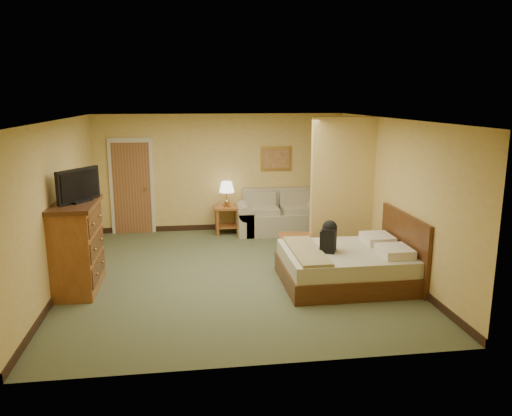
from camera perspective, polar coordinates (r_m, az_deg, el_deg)
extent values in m
plane|color=#4E5537|center=(8.59, -2.49, -7.54)|extent=(6.00, 6.00, 0.00)
plane|color=white|center=(8.08, -2.67, 10.07)|extent=(6.00, 6.00, 0.00)
cube|color=#D6B25B|center=(11.18, -4.04, 4.04)|extent=(5.50, 0.02, 2.60)
cube|color=#D6B25B|center=(8.44, -21.51, 0.41)|extent=(0.02, 6.00, 2.60)
cube|color=#D6B25B|center=(8.91, 15.31, 1.45)|extent=(0.02, 6.00, 2.60)
cube|color=#D6B25B|center=(9.56, 9.83, 2.43)|extent=(1.20, 0.15, 2.60)
cube|color=beige|center=(11.23, -14.00, 2.44)|extent=(0.94, 0.06, 2.10)
cube|color=brown|center=(11.22, -13.99, 2.17)|extent=(0.80, 0.04, 2.00)
cylinder|color=#A2783B|center=(11.14, -12.48, 2.18)|extent=(0.04, 0.12, 0.04)
cube|color=black|center=(11.42, -3.94, -2.14)|extent=(5.50, 0.02, 0.12)
cube|color=tan|center=(11.08, 2.66, -1.65)|extent=(1.55, 0.83, 0.47)
cube|color=tan|center=(11.32, 2.35, 1.13)|extent=(1.55, 0.20, 0.49)
cube|color=tan|center=(10.96, -1.33, -1.65)|extent=(0.33, 0.83, 0.52)
cube|color=tan|center=(11.24, 6.56, -1.37)|extent=(0.33, 0.83, 0.52)
cube|color=brown|center=(10.97, -3.35, 0.09)|extent=(0.55, 0.55, 0.04)
cube|color=brown|center=(11.07, -3.32, -2.03)|extent=(0.46, 0.46, 0.03)
cube|color=brown|center=(10.81, -4.40, -1.77)|extent=(0.06, 0.06, 0.56)
cube|color=brown|center=(10.85, -2.07, -1.69)|extent=(0.06, 0.06, 0.56)
cube|color=brown|center=(11.24, -4.55, -1.22)|extent=(0.06, 0.06, 0.56)
cube|color=brown|center=(11.27, -2.30, -1.14)|extent=(0.06, 0.06, 0.56)
cylinder|color=#A2783B|center=(10.96, -3.35, 0.30)|extent=(0.17, 0.17, 0.04)
cylinder|color=#A2783B|center=(10.92, -3.37, 1.38)|extent=(0.02, 0.02, 0.28)
cone|color=white|center=(10.88, -3.38, 2.43)|extent=(0.33, 0.33, 0.23)
cube|color=brown|center=(9.40, 4.55, -3.31)|extent=(0.73, 0.73, 0.04)
cube|color=brown|center=(9.47, 4.52, -4.77)|extent=(0.62, 0.62, 0.03)
cube|color=brown|center=(9.15, 3.24, -5.02)|extent=(0.04, 0.04, 0.38)
cube|color=brown|center=(9.77, 5.73, -3.93)|extent=(0.04, 0.04, 0.38)
cube|color=#B78E3F|center=(11.27, 2.31, 5.67)|extent=(0.70, 0.03, 0.55)
cube|color=brown|center=(11.25, 2.33, 5.65)|extent=(0.59, 0.02, 0.43)
cube|color=brown|center=(8.20, -19.83, -4.38)|extent=(0.61, 1.22, 1.33)
cube|color=#442210|center=(8.04, -20.19, 0.39)|extent=(0.69, 1.31, 0.07)
cube|color=black|center=(8.01, -19.52, 0.76)|extent=(0.37, 0.42, 0.03)
cube|color=black|center=(7.96, -19.65, 2.49)|extent=(0.50, 0.74, 0.50)
cube|color=#442210|center=(8.26, 10.23, -7.42)|extent=(2.05, 1.64, 0.31)
cube|color=beige|center=(8.17, 10.30, -5.59)|extent=(1.99, 1.58, 0.25)
cube|color=#442210|center=(8.48, 16.53, -4.32)|extent=(0.06, 1.74, 1.13)
cube|color=white|center=(8.03, 15.58, -4.82)|extent=(0.46, 0.56, 0.14)
cube|color=white|center=(8.66, 13.71, -3.44)|extent=(0.46, 0.56, 0.14)
cube|color=#91804F|center=(7.95, 5.76, -4.88)|extent=(0.46, 1.54, 0.05)
cube|color=black|center=(7.98, 8.38, -3.59)|extent=(0.30, 0.35, 0.39)
sphere|color=black|center=(7.92, 8.43, -2.23)|extent=(0.23, 0.23, 0.23)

